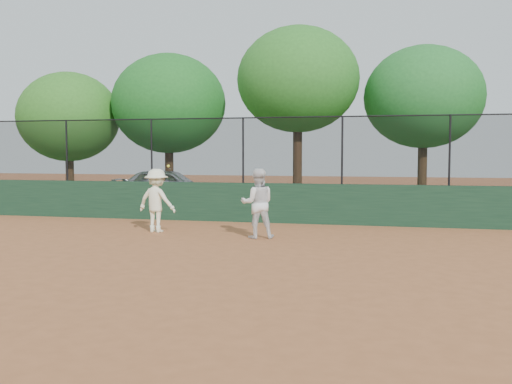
% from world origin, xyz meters
% --- Properties ---
extents(ground, '(80.00, 80.00, 0.00)m').
position_xyz_m(ground, '(0.00, 0.00, 0.00)').
color(ground, '#A75F36').
rests_on(ground, ground).
extents(back_wall, '(26.00, 0.20, 1.20)m').
position_xyz_m(back_wall, '(0.00, 6.00, 0.60)').
color(back_wall, '#1C3D26').
rests_on(back_wall, ground).
extents(grass_strip, '(36.00, 12.00, 0.01)m').
position_xyz_m(grass_strip, '(0.00, 12.00, 0.00)').
color(grass_strip, '#274716').
rests_on(grass_strip, ground).
extents(parked_car, '(4.61, 2.35, 1.50)m').
position_xyz_m(parked_car, '(-4.80, 10.54, 0.75)').
color(parked_car, '#B8BEC3').
rests_on(parked_car, ground).
extents(player_second, '(1.00, 0.87, 1.74)m').
position_xyz_m(player_second, '(0.68, 2.88, 0.87)').
color(player_second, white).
rests_on(player_second, ground).
extents(player_main, '(1.19, 0.82, 1.81)m').
position_xyz_m(player_main, '(-2.19, 3.30, 0.85)').
color(player_main, white).
rests_on(player_main, ground).
extents(fence_assembly, '(26.00, 0.06, 2.00)m').
position_xyz_m(fence_assembly, '(-0.03, 6.00, 2.24)').
color(fence_assembly, black).
rests_on(fence_assembly, back_wall).
extents(tree_0, '(4.44, 4.04, 5.58)m').
position_xyz_m(tree_0, '(-9.67, 11.35, 3.65)').
color(tree_0, '#412A17').
rests_on(tree_0, ground).
extents(tree_1, '(4.82, 4.38, 6.25)m').
position_xyz_m(tree_1, '(-5.22, 11.74, 4.16)').
color(tree_1, '#3D2815').
rests_on(tree_1, ground).
extents(tree_2, '(4.74, 4.31, 6.99)m').
position_xyz_m(tree_2, '(0.35, 11.17, 4.93)').
color(tree_2, '#402716').
rests_on(tree_2, ground).
extents(tree_3, '(4.49, 4.08, 6.16)m').
position_xyz_m(tree_3, '(5.07, 11.73, 4.21)').
color(tree_3, '#3D2714').
rests_on(tree_3, ground).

